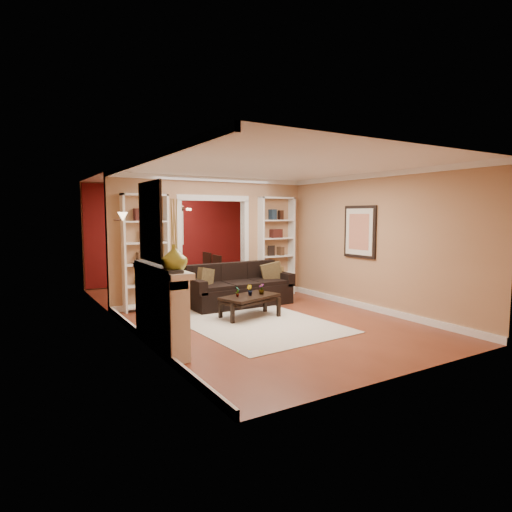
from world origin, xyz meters
TOP-DOWN VIEW (x-y plane):
  - floor at (0.00, 0.00)m, footprint 8.00×8.00m
  - ceiling at (0.00, 0.00)m, footprint 8.00×8.00m
  - wall_back at (0.00, 4.00)m, footprint 8.00×0.00m
  - wall_front at (0.00, -4.00)m, footprint 8.00×0.00m
  - wall_left at (-2.25, 0.00)m, footprint 0.00×8.00m
  - wall_right at (2.25, 0.00)m, footprint 0.00×8.00m
  - partition_wall at (0.00, 1.20)m, footprint 4.50×0.15m
  - red_back_panel at (0.00, 3.97)m, footprint 4.44×0.04m
  - dining_window at (0.00, 3.93)m, footprint 0.78×0.03m
  - area_rug at (-0.23, -0.94)m, footprint 2.41×3.26m
  - sofa at (0.25, 0.45)m, footprint 2.22×0.96m
  - pillow_left at (-0.54, 0.43)m, footprint 0.42×0.31m
  - pillow_right at (1.04, 0.43)m, footprint 0.45×0.27m
  - coffee_table at (-0.12, -0.60)m, footprint 1.22×0.89m
  - plant_left at (-0.37, -0.60)m, footprint 0.12×0.13m
  - plant_center at (-0.12, -0.60)m, footprint 0.12×0.13m
  - plant_right at (0.14, -0.60)m, footprint 0.12×0.12m
  - bookshelf_left at (-1.55, 1.03)m, footprint 0.90×0.30m
  - bookshelf_right at (1.55, 1.03)m, footprint 0.90×0.30m
  - fireplace at (-2.09, -1.50)m, footprint 0.32×1.70m
  - vase at (-2.09, -2.04)m, footprint 0.35×0.35m
  - mirror at (-2.23, -1.50)m, footprint 0.03×0.95m
  - wall_sconce at (-2.15, 0.55)m, footprint 0.18×0.18m
  - framed_art at (2.21, -1.00)m, footprint 0.04×0.85m
  - dining_table at (-0.15, 2.65)m, footprint 1.45×0.81m
  - dining_chair_nw at (-0.70, 2.35)m, footprint 0.58×0.58m
  - dining_chair_ne at (0.40, 2.35)m, footprint 0.57×0.57m
  - dining_chair_sw at (-0.70, 2.95)m, footprint 0.52×0.52m
  - dining_chair_se at (0.40, 2.95)m, footprint 0.48×0.48m
  - chandelier at (0.00, 2.70)m, footprint 0.50×0.50m

SIDE VIEW (x-z plane):
  - floor at x=0.00m, z-range 0.00..0.00m
  - area_rug at x=-0.23m, z-range 0.00..0.01m
  - coffee_table at x=-0.12m, z-range 0.00..0.41m
  - dining_table at x=-0.15m, z-range 0.00..0.51m
  - sofa at x=0.25m, z-range 0.00..0.87m
  - dining_chair_ne at x=0.40m, z-range 0.00..0.91m
  - dining_chair_sw at x=-0.70m, z-range 0.00..0.92m
  - dining_chair_nw at x=-0.70m, z-range 0.00..0.93m
  - dining_chair_se at x=0.40m, z-range 0.00..0.93m
  - plant_right at x=0.14m, z-range 0.41..0.61m
  - plant_center at x=-0.12m, z-range 0.41..0.61m
  - plant_left at x=-0.37m, z-range 0.41..0.61m
  - fireplace at x=-2.09m, z-range 0.00..1.16m
  - pillow_left at x=-0.54m, z-range 0.42..0.84m
  - pillow_right at x=1.04m, z-range 0.42..0.86m
  - bookshelf_left at x=-1.55m, z-range 0.00..2.30m
  - bookshelf_right at x=1.55m, z-range 0.00..2.30m
  - red_back_panel at x=0.00m, z-range 0.00..2.64m
  - vase at x=-2.09m, z-range 1.16..1.51m
  - wall_back at x=0.00m, z-range -2.65..5.35m
  - wall_front at x=0.00m, z-range -2.65..5.35m
  - wall_left at x=-2.25m, z-range -2.65..5.35m
  - wall_right at x=2.25m, z-range -2.65..5.35m
  - partition_wall at x=0.00m, z-range 0.00..2.70m
  - dining_window at x=0.00m, z-range 1.06..2.04m
  - framed_art at x=2.21m, z-range 1.02..2.08m
  - mirror at x=-2.23m, z-range 1.25..2.35m
  - wall_sconce at x=-2.15m, z-range 1.72..1.94m
  - chandelier at x=0.00m, z-range 1.87..2.17m
  - ceiling at x=0.00m, z-range 2.70..2.70m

